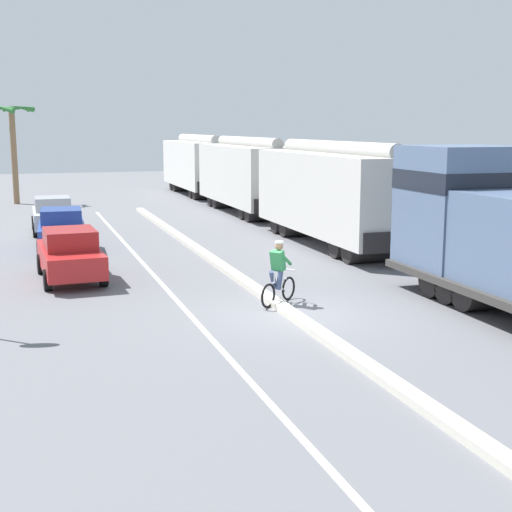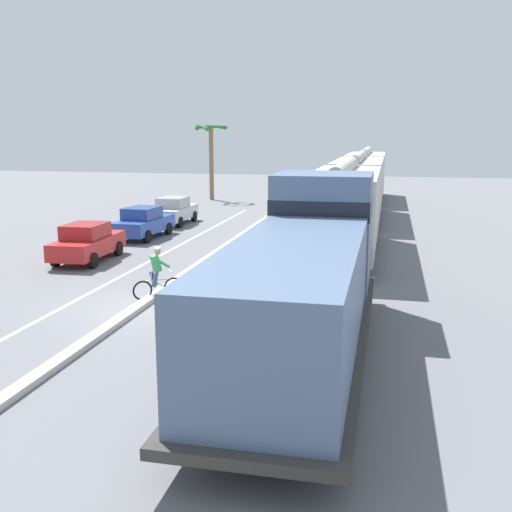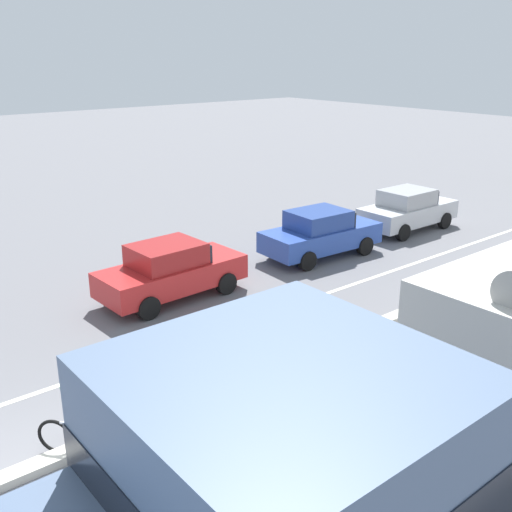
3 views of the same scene
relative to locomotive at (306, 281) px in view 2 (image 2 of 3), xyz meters
name	(u,v)px [view 2 (image 2 of 3)]	position (x,y,z in m)	size (l,w,h in m)	color
ground_plane	(141,307)	(-5.54, 2.69, -1.80)	(120.00, 120.00, 0.00)	slate
median_curb	(200,264)	(-5.54, 8.69, -1.72)	(0.36, 36.00, 0.16)	beige
lane_stripe	(145,264)	(-7.94, 8.69, -1.79)	(0.14, 36.00, 0.01)	silver
locomotive	(306,281)	(0.00, 0.00, 0.00)	(3.10, 11.61, 4.20)	slate
hopper_car_lead	(344,209)	(0.00, 12.16, 0.28)	(2.90, 10.60, 4.18)	beige
hopper_car_middle	(358,186)	(0.00, 23.76, 0.28)	(2.90, 10.60, 4.18)	beige
hopper_car_trailing	(366,174)	(0.00, 35.36, 0.28)	(2.90, 10.60, 4.18)	silver
parked_car_red	(87,242)	(-10.52, 8.68, -0.98)	(1.98, 4.27, 1.62)	red
parked_car_blue	(143,222)	(-10.46, 14.52, -0.98)	(1.99, 4.28, 1.62)	#28479E
parked_car_silver	(174,211)	(-10.58, 19.41, -0.98)	(1.84, 4.20, 1.62)	#B7BABF
cyclist	(157,274)	(-5.42, 3.76, -0.98)	(1.37, 1.12, 1.71)	black
palm_tree_near	(211,142)	(-12.22, 32.73, 2.86)	(2.76, 2.79, 6.22)	#846647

